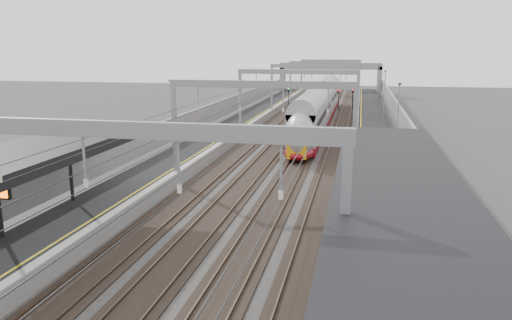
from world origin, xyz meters
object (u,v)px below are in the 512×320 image
at_px(train, 319,110).
at_px(overbridge, 330,70).
at_px(bench, 446,320).
at_px(signal_green, 289,94).

bearing_deg(train, overbridge, 91.82).
xyz_separation_m(bench, signal_green, (-14.61, 68.87, 0.81)).
distance_m(bench, signal_green, 70.41).
bearing_deg(overbridge, train, -88.18).
height_order(bench, signal_green, signal_green).
bearing_deg(overbridge, bench, -84.44).
bearing_deg(signal_green, bench, -78.02).
bearing_deg(bench, train, 99.07).
relative_size(overbridge, train, 0.45).
bearing_deg(train, bench, -80.93).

